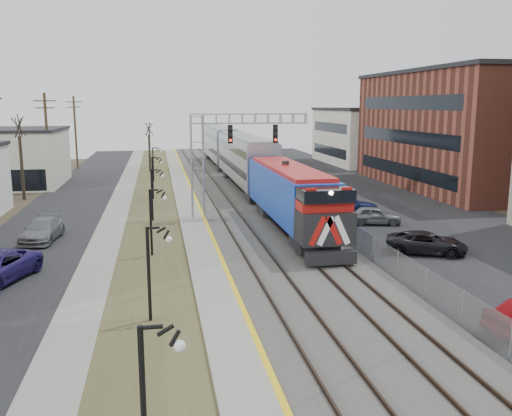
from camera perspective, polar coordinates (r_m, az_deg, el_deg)
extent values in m
cube|color=black|center=(49.90, -19.40, 0.06)|extent=(7.00, 120.00, 0.04)
cube|color=gray|center=(49.37, -14.24, 0.26)|extent=(2.00, 120.00, 0.08)
cube|color=#424726|center=(49.25, -10.76, 0.36)|extent=(4.00, 120.00, 0.06)
cube|color=gray|center=(49.30, -7.28, 0.58)|extent=(2.00, 120.00, 0.24)
cube|color=#595651|center=(49.81, -1.52, 0.75)|extent=(8.00, 120.00, 0.20)
cube|color=black|center=(52.97, 11.41, 1.05)|extent=(16.00, 120.00, 0.04)
cube|color=gold|center=(49.33, -6.26, 0.76)|extent=(0.24, 120.00, 0.01)
cube|color=#2D2119|center=(49.44, -4.68, 0.85)|extent=(0.08, 120.00, 0.15)
cube|color=#2D2119|center=(49.60, -2.95, 0.90)|extent=(0.08, 120.00, 0.15)
cube|color=#2D2119|center=(49.90, -0.67, 0.97)|extent=(0.08, 120.00, 0.15)
cube|color=#2D2119|center=(50.16, 1.02, 1.03)|extent=(0.08, 120.00, 0.15)
cube|color=#163FB6|center=(37.24, 3.79, 1.02)|extent=(3.00, 17.00, 4.25)
cube|color=black|center=(29.48, 7.88, -5.22)|extent=(2.80, 0.50, 0.70)
cube|color=#92959C|center=(56.90, -1.19, 4.97)|extent=(3.00, 22.00, 5.33)
cube|color=#92959C|center=(79.41, -3.83, 6.59)|extent=(3.00, 22.00, 5.33)
cube|color=gray|center=(41.85, -6.18, 4.17)|extent=(1.00, 1.00, 8.00)
cube|color=gray|center=(42.07, -0.77, 9.39)|extent=(9.00, 0.80, 0.80)
cube|color=black|center=(41.44, -2.73, 7.76)|extent=(0.35, 0.25, 1.40)
cube|color=black|center=(42.05, 2.05, 7.81)|extent=(0.35, 0.25, 1.40)
cylinder|color=black|center=(13.33, -11.76, -19.99)|extent=(0.14, 0.14, 4.00)
cylinder|color=black|center=(22.52, -11.22, -6.93)|extent=(0.14, 0.14, 4.00)
cylinder|color=black|center=(32.19, -11.00, -1.56)|extent=(0.14, 0.14, 4.00)
cylinder|color=black|center=(42.02, -10.89, 1.31)|extent=(0.14, 0.14, 4.00)
cylinder|color=black|center=(51.92, -10.82, 3.09)|extent=(0.14, 0.14, 4.00)
cylinder|color=black|center=(63.83, -10.77, 4.50)|extent=(0.14, 0.14, 4.00)
cylinder|color=#4C3823|center=(59.62, -21.09, 6.44)|extent=(0.28, 0.28, 10.00)
cylinder|color=#4C3823|center=(79.33, -18.46, 7.50)|extent=(0.28, 0.28, 10.00)
cube|color=gray|center=(50.49, 3.19, 1.68)|extent=(0.04, 120.00, 1.60)
cube|color=brown|center=(63.16, 21.90, 7.50)|extent=(16.00, 26.00, 12.00)
cube|color=beige|center=(85.45, 12.86, 7.31)|extent=(16.00, 18.00, 8.00)
cylinder|color=#382D23|center=(55.22, -23.42, 3.87)|extent=(0.30, 0.30, 5.95)
cylinder|color=#382D23|center=(73.75, -11.14, 5.66)|extent=(0.30, 0.30, 4.90)
imported|color=black|center=(33.92, 17.50, -3.58)|extent=(5.18, 3.86, 1.31)
imported|color=navy|center=(44.09, 9.54, 0.19)|extent=(5.63, 2.84, 1.57)
imported|color=slate|center=(41.21, 12.35, -0.81)|extent=(4.21, 2.48, 1.34)
imported|color=#0C4016|center=(54.97, 5.11, 2.23)|extent=(4.11, 2.71, 1.28)
imported|color=slate|center=(38.05, -21.58, -2.22)|extent=(2.45, 5.07, 1.42)
imported|color=silver|center=(61.03, 3.83, 3.20)|extent=(5.88, 4.06, 1.49)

